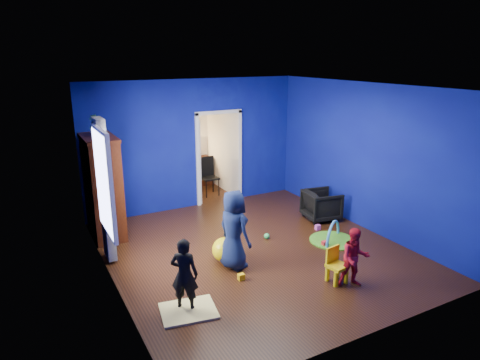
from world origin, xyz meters
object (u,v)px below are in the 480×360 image
tv_armoire (103,187)px  folding_chair (210,177)px  child_navy (234,230)px  study_desk (195,172)px  play_mat (333,240)px  armchair (322,205)px  vase (101,133)px  kid_chair (337,267)px  toddler_red (355,258)px  hopper_ball (225,250)px  crt_tv (105,185)px  child_black (184,274)px

tv_armoire → folding_chair: 3.13m
child_navy → study_desk: 4.77m
play_mat → armchair: bearing=62.5°
vase → kid_chair: size_ratio=0.39×
folding_chair → child_navy: bearing=-108.5°
toddler_red → play_mat: toddler_red is taller
toddler_red → play_mat: size_ratio=1.07×
toddler_red → vase: (-2.91, 3.45, 1.59)m
armchair → kid_chair: size_ratio=1.40×
tv_armoire → folding_chair: size_ratio=2.13×
toddler_red → kid_chair: (-0.15, 0.20, -0.21)m
hopper_ball → crt_tv: bearing=125.4°
tv_armoire → hopper_ball: (1.53, -2.10, -0.77)m
folding_chair → child_black: bearing=-118.4°
armchair → crt_tv: crt_tv is taller
tv_armoire → study_desk: tv_armoire is taller
crt_tv → kid_chair: crt_tv is taller
crt_tv → play_mat: bearing=-32.6°
tv_armoire → vase: bearing=-90.0°
crt_tv → kid_chair: size_ratio=1.40×
tv_armoire → kid_chair: 4.55m
toddler_red → play_mat: 1.67m
crt_tv → vase: bearing=-97.6°
tv_armoire → child_navy: bearing=-56.0°
child_navy → study_desk: child_navy is taller
crt_tv → hopper_ball: (1.49, -2.10, -0.81)m
child_navy → tv_armoire: 2.85m
tv_armoire → folding_chair: bearing=24.8°
armchair → folding_chair: (-1.42, 2.63, 0.14)m
play_mat → hopper_ball: bearing=173.6°
folding_chair → tv_armoire: bearing=-155.2°
child_black → crt_tv: 3.17m
child_navy → armchair: bearing=-83.1°
armchair → child_black: 4.19m
play_mat → kid_chair: bearing=-128.0°
tv_armoire → hopper_ball: 2.71m
child_black → tv_armoire: tv_armoire is taller
tv_armoire → kid_chair: size_ratio=3.92×
armchair → folding_chair: size_ratio=0.76×
child_black → folding_chair: size_ratio=1.14×
crt_tv → hopper_ball: crt_tv is taller
armchair → child_black: bearing=125.0°
vase → toddler_red: bearing=-49.8°
toddler_red → folding_chair: size_ratio=1.01×
play_mat → study_desk: (-0.90, 4.60, 0.36)m
child_black → tv_armoire: bearing=-45.2°
vase → folding_chair: (2.80, 1.59, -1.60)m
armchair → crt_tv: bearing=82.3°
child_navy → hopper_ball: child_navy is taller
kid_chair → play_mat: (0.94, 1.20, -0.24)m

